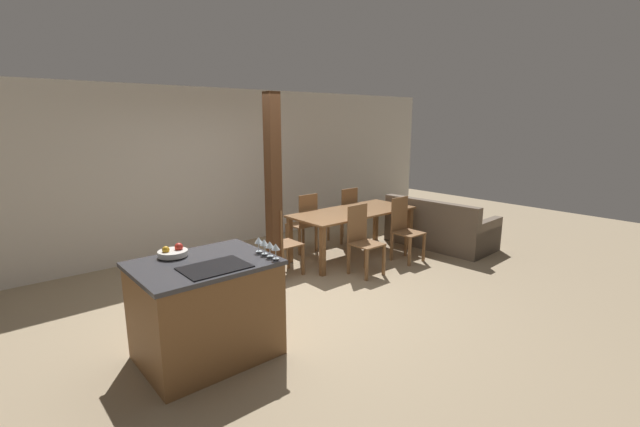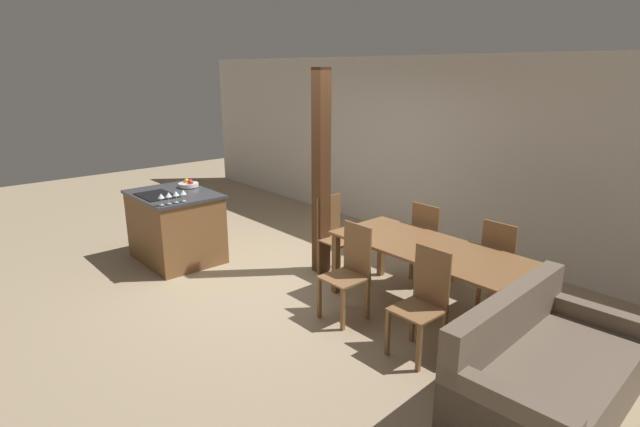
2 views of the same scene
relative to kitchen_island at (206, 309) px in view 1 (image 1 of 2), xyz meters
name	(u,v)px [view 1 (image 1 of 2)]	position (x,y,z in m)	size (l,w,h in m)	color
ground_plane	(294,296)	(1.45, 0.59, -0.47)	(16.00, 16.00, 0.00)	#9E896B
wall_back	(197,171)	(1.45, 3.25, 0.88)	(11.20, 0.08, 2.70)	silver
kitchen_island	(206,309)	(0.00, 0.00, 0.00)	(1.21, 0.94, 0.94)	brown
fruit_bowl	(173,252)	(-0.15, 0.30, 0.51)	(0.27, 0.27, 0.11)	silver
wine_glass_near	(276,247)	(0.52, -0.39, 0.58)	(0.08, 0.08, 0.14)	silver
wine_glass_middle	(270,245)	(0.52, -0.29, 0.58)	(0.08, 0.08, 0.14)	silver
wine_glass_far	(264,243)	(0.52, -0.20, 0.58)	(0.08, 0.08, 0.14)	silver
wine_glass_end	(259,241)	(0.52, -0.10, 0.58)	(0.08, 0.08, 0.14)	silver
dining_table	(353,216)	(3.18, 1.29, 0.19)	(2.09, 0.91, 0.75)	brown
dining_chair_near_left	(363,239)	(2.71, 0.62, 0.04)	(0.40, 0.40, 0.99)	brown
dining_chair_near_right	(404,228)	(3.65, 0.62, 0.04)	(0.40, 0.40, 0.99)	brown
dining_chair_far_left	(304,222)	(2.71, 1.97, 0.04)	(0.40, 0.40, 0.99)	brown
dining_chair_far_right	(345,214)	(3.65, 1.97, 0.04)	(0.40, 0.40, 0.99)	brown
dining_chair_head_end	(281,241)	(1.75, 1.29, 0.04)	(0.40, 0.40, 0.99)	brown
couch	(439,230)	(4.75, 0.71, -0.19)	(1.02, 1.82, 0.85)	brown
timber_post	(273,190)	(1.60, 1.21, 0.80)	(0.17, 0.17, 2.53)	#4C2D19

